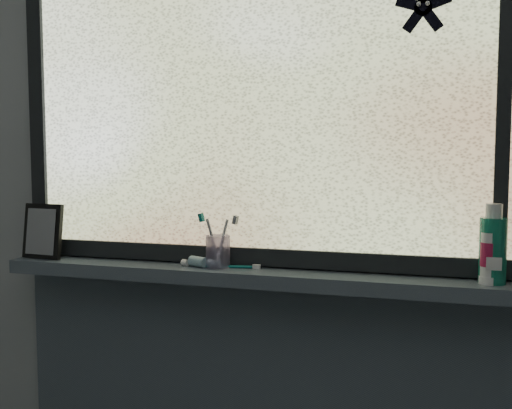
{
  "coord_description": "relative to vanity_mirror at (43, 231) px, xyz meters",
  "views": [
    {
      "loc": [
        0.42,
        -0.29,
        1.33
      ],
      "look_at": [
        0.02,
        1.05,
        1.22
      ],
      "focal_mm": 40.0,
      "sensor_mm": 36.0,
      "label": 1
    }
  ],
  "objects": [
    {
      "name": "frame_left",
      "position": [
        -0.05,
        0.06,
        0.42
      ],
      "size": [
        0.05,
        0.03,
        1.1
      ],
      "primitive_type": "cube",
      "color": "black",
      "rests_on": "wall_back"
    },
    {
      "name": "frame_mullion",
      "position": [
        1.33,
        0.06,
        0.42
      ],
      "size": [
        0.03,
        0.03,
        1.0
      ],
      "primitive_type": "cube",
      "color": "black",
      "rests_on": "wall_back"
    },
    {
      "name": "wall_back",
      "position": [
        0.73,
        0.08,
        0.14
      ],
      "size": [
        3.0,
        0.01,
        2.5
      ],
      "primitive_type": "cube",
      "color": "#9EA3A8",
      "rests_on": "ground"
    },
    {
      "name": "mouthwash_bottle",
      "position": [
        1.31,
        0.01,
        0.01
      ],
      "size": [
        0.09,
        0.09,
        0.17
      ],
      "primitive_type": "cylinder",
      "rotation": [
        0.0,
        0.0,
        -0.43
      ],
      "color": "#21AC86",
      "rests_on": "windowsill"
    },
    {
      "name": "toothbrush_cup",
      "position": [
        0.58,
        0.02,
        -0.04
      ],
      "size": [
        0.08,
        0.08,
        0.09
      ],
      "primitive_type": "cylinder",
      "rotation": [
        0.0,
        0.0,
        -0.17
      ],
      "color": "#A392C1",
      "rests_on": "windowsill"
    },
    {
      "name": "toothpaste_tube",
      "position": [
        0.54,
        0.0,
        -0.07
      ],
      "size": [
        0.17,
        0.1,
        0.03
      ],
      "primitive_type": null,
      "rotation": [
        0.0,
        0.0,
        -0.42
      ],
      "color": "silver",
      "rests_on": "windowsill"
    },
    {
      "name": "frame_bottom",
      "position": [
        0.73,
        0.06,
        -0.06
      ],
      "size": [
        1.6,
        0.03,
        0.05
      ],
      "primitive_type": "cube",
      "color": "black",
      "rests_on": "windowsill"
    },
    {
      "name": "window_pane",
      "position": [
        0.73,
        0.06,
        0.42
      ],
      "size": [
        1.5,
        0.01,
        1.0
      ],
      "primitive_type": "cube",
      "color": "silver",
      "rests_on": "wall_back"
    },
    {
      "name": "starfish_sticker",
      "position": [
        1.13,
        0.05,
        0.61
      ],
      "size": [
        0.15,
        0.02,
        0.15
      ],
      "primitive_type": null,
      "color": "black",
      "rests_on": "window_pane"
    },
    {
      "name": "windowsill",
      "position": [
        0.73,
        0.01,
        -0.11
      ],
      "size": [
        1.62,
        0.14,
        0.04
      ],
      "primitive_type": "cube",
      "color": "#46515D",
      "rests_on": "wall_back"
    },
    {
      "name": "cream_tube",
      "position": [
        1.3,
        0.0,
        -0.0
      ],
      "size": [
        0.05,
        0.05,
        0.11
      ],
      "primitive_type": "cylinder",
      "rotation": [
        0.0,
        0.0,
        -0.27
      ],
      "color": "silver",
      "rests_on": "windowsill"
    },
    {
      "name": "toothbrush_lying",
      "position": [
        0.61,
        0.01,
        -0.08
      ],
      "size": [
        0.19,
        0.05,
        0.01
      ],
      "primitive_type": null,
      "rotation": [
        0.0,
        0.0,
        0.19
      ],
      "color": "#0B6765",
      "rests_on": "windowsill"
    },
    {
      "name": "vanity_mirror",
      "position": [
        0.0,
        0.0,
        0.0
      ],
      "size": [
        0.14,
        0.08,
        0.17
      ],
      "primitive_type": "cube",
      "rotation": [
        0.0,
        0.0,
        -0.07
      ],
      "color": "black",
      "rests_on": "windowsill"
    }
  ]
}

